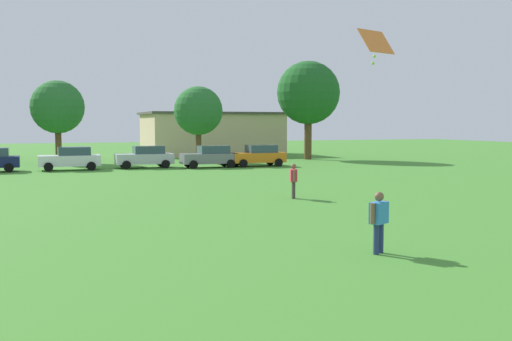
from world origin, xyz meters
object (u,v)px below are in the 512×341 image
at_px(parked_car_gray_3, 210,156).
at_px(tree_right, 198,111).
at_px(parked_car_silver_2, 145,157).
at_px(parked_car_orange_4, 258,155).
at_px(tree_far_right, 308,93).
at_px(kite, 376,43).
at_px(bystander_near_trees, 294,178).
at_px(tree_center, 57,107).
at_px(parked_car_white_1, 71,158).
at_px(adult_bystander, 379,217).

xyz_separation_m(parked_car_gray_3, tree_right, (0.78, 6.52, 3.61)).
relative_size(parked_car_silver_2, parked_car_orange_4, 1.00).
xyz_separation_m(parked_car_gray_3, tree_far_right, (11.55, 7.04, 5.37)).
relative_size(parked_car_orange_4, tree_right, 0.65).
height_order(kite, tree_far_right, tree_far_right).
relative_size(bystander_near_trees, tree_center, 0.22).
xyz_separation_m(parked_car_orange_4, tree_far_right, (7.63, 7.08, 5.37)).
bearing_deg(parked_car_silver_2, kite, 94.80).
bearing_deg(parked_car_silver_2, tree_right, -136.78).
xyz_separation_m(parked_car_gray_3, parked_car_orange_4, (3.92, -0.04, 0.00)).
bearing_deg(tree_right, tree_far_right, 2.78).
bearing_deg(tree_far_right, parked_car_silver_2, -160.63).
bearing_deg(tree_far_right, bystander_near_trees, -116.26).
height_order(bystander_near_trees, tree_far_right, tree_far_right).
distance_m(bystander_near_trees, parked_car_gray_3, 19.87).
relative_size(bystander_near_trees, parked_car_white_1, 0.37).
distance_m(tree_center, tree_right, 11.95).
height_order(adult_bystander, parked_car_orange_4, parked_car_orange_4).
bearing_deg(kite, parked_car_white_1, 105.43).
xyz_separation_m(kite, parked_car_gray_3, (2.33, 27.68, -5.07)).
height_order(parked_car_white_1, parked_car_orange_4, same).
bearing_deg(tree_center, parked_car_gray_3, -41.61).
bearing_deg(tree_center, tree_far_right, -6.45).
height_order(parked_car_gray_3, parked_car_orange_4, same).
height_order(adult_bystander, tree_center, tree_center).
relative_size(bystander_near_trees, tree_right, 0.24).
bearing_deg(adult_bystander, parked_car_white_1, -109.02).
relative_size(tree_center, tree_far_right, 0.76).
bearing_deg(tree_center, parked_car_white_1, -86.46).
xyz_separation_m(parked_car_gray_3, tree_center, (-10.77, 9.56, 3.90)).
height_order(adult_bystander, parked_car_gray_3, parked_car_gray_3).
height_order(parked_car_orange_4, tree_right, tree_right).
distance_m(bystander_near_trees, parked_car_orange_4, 20.54).
bearing_deg(parked_car_orange_4, tree_right, -64.46).
bearing_deg(tree_right, bystander_near_trees, -95.37).
bearing_deg(parked_car_silver_2, tree_far_right, -160.63).
relative_size(kite, parked_car_gray_3, 0.31).
bearing_deg(kite, tree_far_right, 68.22).
relative_size(kite, parked_car_white_1, 0.31).
height_order(parked_car_silver_2, tree_center, tree_center).
distance_m(tree_right, tree_far_right, 10.92).
distance_m(adult_bystander, bystander_near_trees, 11.61).
relative_size(tree_center, tree_right, 1.06).
xyz_separation_m(parked_car_silver_2, tree_right, (5.54, 5.21, 3.61)).
bearing_deg(parked_car_gray_3, bystander_near_trees, 85.11).
relative_size(parked_car_orange_4, tree_far_right, 0.47).
xyz_separation_m(adult_bystander, parked_car_white_1, (-5.99, 32.08, -0.11)).
xyz_separation_m(adult_bystander, tree_center, (-6.52, 40.68, 3.79)).
bearing_deg(parked_car_white_1, tree_center, -86.46).
bearing_deg(bystander_near_trees, parked_car_gray_3, 13.53).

